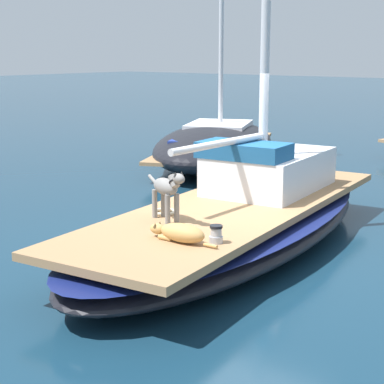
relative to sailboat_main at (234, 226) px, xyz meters
The scene contains 8 objects.
ground_plane 0.34m from the sailboat_main, ahead, with size 120.00×120.00×0.00m, color #143347.
sailboat_main is the anchor object (origin of this frame).
cabin_house 1.30m from the sailboat_main, 97.30° to the left, with size 1.65×2.37×0.84m.
dog_grey 1.52m from the sailboat_main, 96.93° to the right, with size 0.90×0.43×0.70m.
dog_tan 2.07m from the sailboat_main, 73.67° to the right, with size 0.95×0.29×0.22m.
deck_winch 2.00m from the sailboat_main, 61.71° to the right, with size 0.16×0.16×0.21m.
coiled_rope 1.19m from the sailboat_main, 112.77° to the right, with size 0.32×0.32×0.04m, color beige.
moored_boat_port_side 7.10m from the sailboat_main, 128.63° to the left, with size 5.18×6.97×6.46m.
Camera 1 is at (5.11, -7.45, 2.82)m, focal length 59.87 mm.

